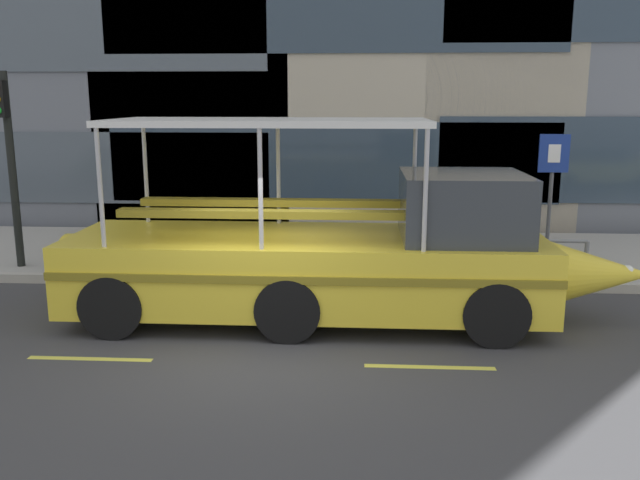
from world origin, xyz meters
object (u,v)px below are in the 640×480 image
object	(u,v)px
parking_sign	(552,179)
pedestrian_near_bow	(463,218)
traffic_light_pole	(9,150)
duck_tour_boat	(340,257)

from	to	relation	value
parking_sign	pedestrian_near_bow	distance (m)	1.94
traffic_light_pole	duck_tour_boat	size ratio (longest dim) A/B	0.41
traffic_light_pole	parking_sign	bearing A→B (deg)	2.84
parking_sign	duck_tour_boat	size ratio (longest dim) A/B	0.28
duck_tour_boat	traffic_light_pole	bearing A→B (deg)	160.29
duck_tour_boat	pedestrian_near_bow	world-z (taller)	duck_tour_boat
pedestrian_near_bow	duck_tour_boat	bearing A→B (deg)	-129.31
duck_tour_boat	pedestrian_near_bow	distance (m)	3.84
pedestrian_near_bow	traffic_light_pole	bearing A→B (deg)	-176.69
parking_sign	duck_tour_boat	bearing A→B (deg)	-144.51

